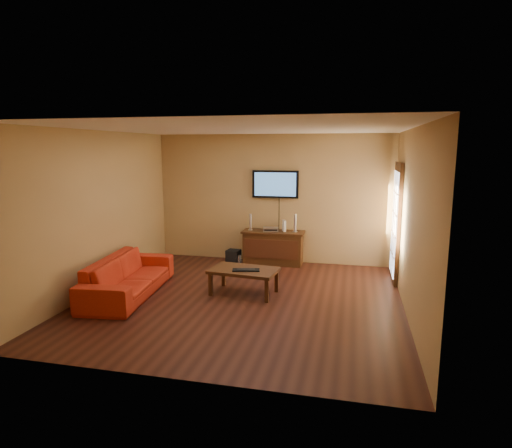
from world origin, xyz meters
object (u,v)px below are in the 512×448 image
(speaker_left, at_px, (250,223))
(subwoofer, at_px, (233,256))
(sofa, at_px, (128,270))
(av_receiver, at_px, (271,229))
(television, at_px, (275,184))
(media_console, at_px, (273,247))
(bottle, at_px, (240,260))
(speaker_right, at_px, (295,224))
(game_console, at_px, (284,226))
(coffee_table, at_px, (244,272))
(keyboard, at_px, (246,270))

(speaker_left, distance_m, subwoofer, 0.81)
(sofa, relative_size, av_receiver, 6.87)
(sofa, height_order, av_receiver, sofa)
(television, bearing_deg, media_console, -90.00)
(av_receiver, bearing_deg, media_console, -29.82)
(bottle, bearing_deg, media_console, 20.41)
(sofa, height_order, speaker_right, speaker_right)
(subwoofer, bearing_deg, speaker_right, 10.56)
(speaker_left, bearing_deg, bottle, -124.55)
(subwoofer, bearing_deg, media_console, 10.73)
(media_console, bearing_deg, television, 90.00)
(media_console, distance_m, game_console, 0.51)
(coffee_table, relative_size, speaker_right, 3.14)
(av_receiver, bearing_deg, speaker_left, 170.87)
(sofa, bearing_deg, television, -42.89)
(media_console, xyz_separation_m, coffee_table, (-0.12, -1.97, 0.02))
(sofa, distance_m, av_receiver, 3.13)
(av_receiver, relative_size, subwoofer, 1.19)
(television, xyz_separation_m, game_console, (0.22, -0.16, -0.85))
(television, xyz_separation_m, keyboard, (-0.07, -2.26, -1.22))
(av_receiver, distance_m, bottle, 0.92)
(coffee_table, relative_size, game_console, 5.04)
(sofa, height_order, subwoofer, sofa)
(coffee_table, height_order, speaker_left, speaker_left)
(subwoofer, height_order, keyboard, keyboard)
(television, height_order, speaker_right, television)
(television, xyz_separation_m, coffee_table, (-0.12, -2.18, -1.29))
(media_console, distance_m, coffee_table, 1.98)
(bottle, distance_m, keyboard, 1.93)
(game_console, bearing_deg, keyboard, -120.06)
(sofa, bearing_deg, bottle, -37.03)
(coffee_table, distance_m, sofa, 1.92)
(television, height_order, coffee_table, television)
(speaker_left, relative_size, subwoofer, 1.31)
(sofa, relative_size, speaker_right, 5.84)
(sofa, bearing_deg, game_console, -47.61)
(speaker_left, bearing_deg, subwoofer, -170.25)
(sofa, distance_m, keyboard, 1.95)
(bottle, relative_size, keyboard, 0.46)
(coffee_table, xyz_separation_m, keyboard, (0.06, -0.08, 0.06))
(game_console, distance_m, bottle, 1.18)
(coffee_table, height_order, game_console, game_console)
(speaker_left, bearing_deg, keyboard, -78.30)
(game_console, xyz_separation_m, subwoofer, (-1.07, -0.10, -0.68))
(subwoofer, relative_size, keyboard, 0.56)
(media_console, relative_size, coffee_table, 1.11)
(game_console, height_order, bottle, game_console)
(coffee_table, distance_m, av_receiver, 2.03)
(television, xyz_separation_m, bottle, (-0.67, -0.45, -1.56))
(media_console, bearing_deg, keyboard, -91.85)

